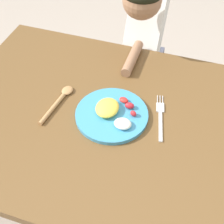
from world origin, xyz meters
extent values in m
plane|color=#AD9E91|center=(0.00, 0.00, 0.00)|extent=(8.00, 8.00, 0.00)
cube|color=brown|center=(0.00, 0.00, 0.64)|extent=(1.48, 0.89, 0.04)
cube|color=brown|center=(-0.65, 0.35, 0.31)|extent=(0.05, 0.05, 0.62)
cylinder|color=#4095C3|center=(-0.11, 0.01, 0.67)|extent=(0.27, 0.27, 0.02)
ellipsoid|color=#F9DD49|center=(-0.13, 0.02, 0.69)|extent=(0.08, 0.10, 0.03)
ellipsoid|color=red|center=(-0.03, 0.03, 0.69)|extent=(0.03, 0.03, 0.02)
ellipsoid|color=red|center=(-0.06, 0.06, 0.69)|extent=(0.04, 0.03, 0.02)
ellipsoid|color=red|center=(-0.09, 0.08, 0.69)|extent=(0.04, 0.03, 0.02)
ellipsoid|color=silver|center=(-0.06, -0.03, 0.69)|extent=(0.06, 0.05, 0.02)
cube|color=silver|center=(0.07, 0.02, 0.66)|extent=(0.04, 0.14, 0.01)
cube|color=silver|center=(0.05, 0.11, 0.66)|extent=(0.04, 0.05, 0.01)
cylinder|color=silver|center=(0.05, 0.15, 0.66)|extent=(0.01, 0.04, 0.00)
cylinder|color=silver|center=(0.04, 0.15, 0.66)|extent=(0.01, 0.04, 0.00)
cylinder|color=silver|center=(0.03, 0.15, 0.66)|extent=(0.01, 0.04, 0.00)
cylinder|color=tan|center=(-0.33, -0.03, 0.67)|extent=(0.04, 0.17, 0.02)
ellipsoid|color=tan|center=(-0.32, 0.08, 0.67)|extent=(0.05, 0.06, 0.02)
cube|color=#4E5062|center=(-0.13, 0.63, 0.25)|extent=(0.17, 0.14, 0.50)
cube|color=white|center=(-0.13, 0.54, 0.66)|extent=(0.16, 0.30, 0.39)
sphere|color=#9E7051|center=(-0.13, 0.45, 0.90)|extent=(0.16, 0.16, 0.16)
cylinder|color=#9E7051|center=(-0.13, 0.34, 0.68)|extent=(0.04, 0.21, 0.04)
camera|label=1|loc=(0.14, -0.74, 1.56)|focal=52.05mm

